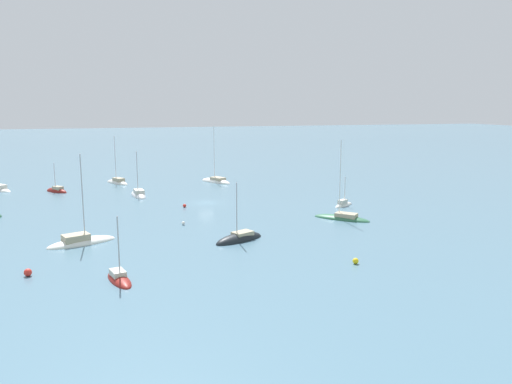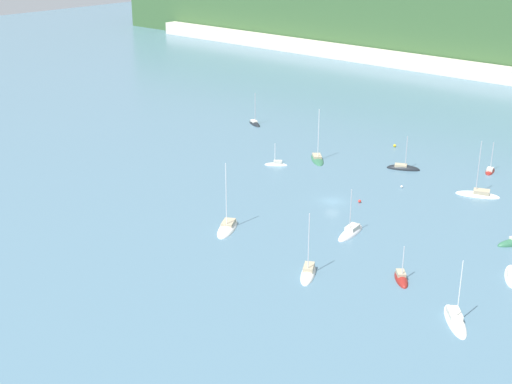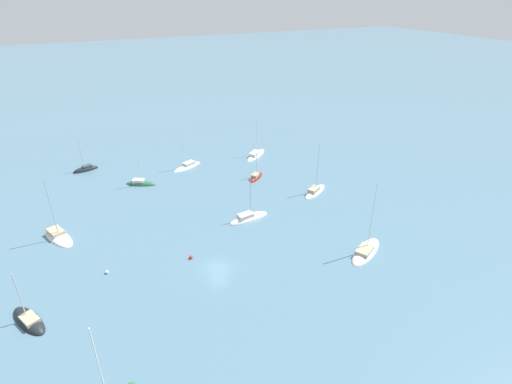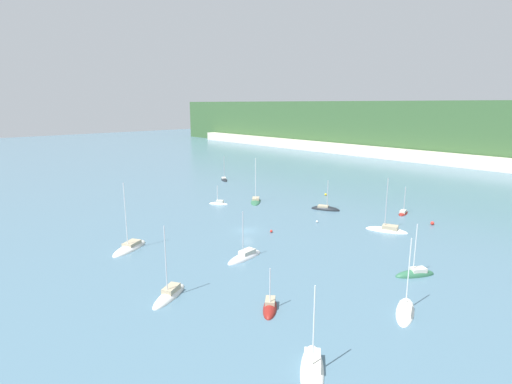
{
  "view_description": "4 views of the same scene",
  "coord_description": "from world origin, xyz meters",
  "px_view_note": "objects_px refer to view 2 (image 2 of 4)",
  "views": [
    {
      "loc": [
        15.33,
        85.02,
        17.01
      ],
      "look_at": [
        -8.33,
        2.66,
        1.96
      ],
      "focal_mm": 35.0,
      "sensor_mm": 36.0,
      "label": 1
    },
    {
      "loc": [
        73.39,
        -105.39,
        51.46
      ],
      "look_at": [
        -9.49,
        -11.65,
        2.89
      ],
      "focal_mm": 50.0,
      "sensor_mm": 36.0,
      "label": 2
    },
    {
      "loc": [
        -45.83,
        15.71,
        38.12
      ],
      "look_at": [
        13.35,
        -12.75,
        3.95
      ],
      "focal_mm": 28.0,
      "sensor_mm": 36.0,
      "label": 3
    },
    {
      "loc": [
        60.0,
        -51.97,
        25.9
      ],
      "look_at": [
        -14.76,
        15.96,
        3.46
      ],
      "focal_mm": 28.0,
      "sensor_mm": 36.0,
      "label": 4
    }
  ],
  "objects_px": {
    "sailboat_7": "(478,195)",
    "sailboat_13": "(401,279)",
    "sailboat_6": "(276,165)",
    "sailboat_2": "(455,320)",
    "mooring_buoy_2": "(395,146)",
    "sailboat_10": "(403,169)",
    "sailboat_0": "(227,228)",
    "sailboat_9": "(255,124)",
    "sailboat_12": "(490,171)",
    "sailboat_3": "(512,276)",
    "sailboat_11": "(317,159)",
    "mooring_buoy_0": "(402,187)",
    "sailboat_8": "(351,233)",
    "sailboat_1": "(308,273)"
  },
  "relations": [
    {
      "from": "sailboat_11",
      "to": "mooring_buoy_2",
      "type": "relative_size",
      "value": 19.0
    },
    {
      "from": "sailboat_12",
      "to": "mooring_buoy_0",
      "type": "bearing_deg",
      "value": 141.3
    },
    {
      "from": "sailboat_0",
      "to": "sailboat_2",
      "type": "relative_size",
      "value": 1.31
    },
    {
      "from": "sailboat_11",
      "to": "mooring_buoy_0",
      "type": "xyz_separation_m",
      "value": [
        23.53,
        -2.92,
        0.13
      ]
    },
    {
      "from": "sailboat_8",
      "to": "sailboat_9",
      "type": "bearing_deg",
      "value": -132.57
    },
    {
      "from": "sailboat_0",
      "to": "sailboat_13",
      "type": "xyz_separation_m",
      "value": [
        32.78,
        3.77,
        -0.01
      ]
    },
    {
      "from": "sailboat_9",
      "to": "sailboat_10",
      "type": "bearing_deg",
      "value": 21.53
    },
    {
      "from": "sailboat_3",
      "to": "sailboat_13",
      "type": "distance_m",
      "value": 17.14
    },
    {
      "from": "sailboat_2",
      "to": "sailboat_9",
      "type": "height_order",
      "value": "sailboat_2"
    },
    {
      "from": "sailboat_9",
      "to": "mooring_buoy_0",
      "type": "xyz_separation_m",
      "value": [
        53.77,
        -15.64,
        0.16
      ]
    },
    {
      "from": "sailboat_2",
      "to": "mooring_buoy_0",
      "type": "bearing_deg",
      "value": 179.01
    },
    {
      "from": "sailboat_10",
      "to": "sailboat_13",
      "type": "relative_size",
      "value": 1.29
    },
    {
      "from": "sailboat_2",
      "to": "sailboat_6",
      "type": "height_order",
      "value": "sailboat_2"
    },
    {
      "from": "sailboat_13",
      "to": "sailboat_10",
      "type": "bearing_deg",
      "value": 168.45
    },
    {
      "from": "sailboat_6",
      "to": "sailboat_13",
      "type": "height_order",
      "value": "sailboat_13"
    },
    {
      "from": "sailboat_6",
      "to": "sailboat_10",
      "type": "distance_m",
      "value": 27.73
    },
    {
      "from": "sailboat_0",
      "to": "mooring_buoy_2",
      "type": "height_order",
      "value": "sailboat_0"
    },
    {
      "from": "sailboat_11",
      "to": "mooring_buoy_2",
      "type": "xyz_separation_m",
      "value": [
        8.04,
        19.98,
        0.2
      ]
    },
    {
      "from": "sailboat_2",
      "to": "sailboat_11",
      "type": "distance_m",
      "value": 70.06
    },
    {
      "from": "sailboat_12",
      "to": "sailboat_3",
      "type": "bearing_deg",
      "value": -167.09
    },
    {
      "from": "sailboat_2",
      "to": "sailboat_7",
      "type": "xyz_separation_m",
      "value": [
        -18.4,
        46.07,
        -0.01
      ]
    },
    {
      "from": "sailboat_7",
      "to": "sailboat_9",
      "type": "relative_size",
      "value": 1.29
    },
    {
      "from": "sailboat_2",
      "to": "mooring_buoy_2",
      "type": "distance_m",
      "value": 78.67
    },
    {
      "from": "sailboat_3",
      "to": "mooring_buoy_0",
      "type": "relative_size",
      "value": 20.24
    },
    {
      "from": "sailboat_7",
      "to": "sailboat_12",
      "type": "distance_m",
      "value": 15.62
    },
    {
      "from": "sailboat_10",
      "to": "sailboat_0",
      "type": "bearing_deg",
      "value": -123.51
    },
    {
      "from": "sailboat_9",
      "to": "mooring_buoy_2",
      "type": "distance_m",
      "value": 38.97
    },
    {
      "from": "sailboat_0",
      "to": "sailboat_11",
      "type": "height_order",
      "value": "sailboat_0"
    },
    {
      "from": "sailboat_6",
      "to": "sailboat_7",
      "type": "distance_m",
      "value": 43.42
    },
    {
      "from": "sailboat_9",
      "to": "mooring_buoy_2",
      "type": "height_order",
      "value": "sailboat_9"
    },
    {
      "from": "sailboat_12",
      "to": "sailboat_2",
      "type": "bearing_deg",
      "value": -174.82
    },
    {
      "from": "sailboat_2",
      "to": "sailboat_13",
      "type": "xyz_separation_m",
      "value": [
        -11.68,
        5.55,
        -0.05
      ]
    },
    {
      "from": "sailboat_10",
      "to": "sailboat_12",
      "type": "xyz_separation_m",
      "value": [
        14.9,
        10.96,
        0.04
      ]
    },
    {
      "from": "sailboat_7",
      "to": "sailboat_11",
      "type": "xyz_separation_m",
      "value": [
        -37.08,
        -3.28,
        -0.01
      ]
    },
    {
      "from": "sailboat_7",
      "to": "sailboat_2",
      "type": "bearing_deg",
      "value": 90.09
    },
    {
      "from": "sailboat_0",
      "to": "sailboat_9",
      "type": "height_order",
      "value": "sailboat_0"
    },
    {
      "from": "sailboat_6",
      "to": "sailboat_13",
      "type": "relative_size",
      "value": 0.85
    },
    {
      "from": "sailboat_0",
      "to": "sailboat_8",
      "type": "height_order",
      "value": "sailboat_0"
    },
    {
      "from": "sailboat_2",
      "to": "sailboat_11",
      "type": "height_order",
      "value": "sailboat_11"
    },
    {
      "from": "sailboat_6",
      "to": "sailboat_3",
      "type": "bearing_deg",
      "value": 130.56
    },
    {
      "from": "mooring_buoy_0",
      "to": "sailboat_12",
      "type": "bearing_deg",
      "value": 66.54
    },
    {
      "from": "sailboat_7",
      "to": "sailboat_13",
      "type": "xyz_separation_m",
      "value": [
        6.72,
        -40.52,
        -0.04
      ]
    },
    {
      "from": "sailboat_1",
      "to": "sailboat_7",
      "type": "height_order",
      "value": "sailboat_7"
    },
    {
      "from": "sailboat_8",
      "to": "sailboat_10",
      "type": "distance_m",
      "value": 37.24
    },
    {
      "from": "sailboat_11",
      "to": "sailboat_12",
      "type": "relative_size",
      "value": 1.76
    },
    {
      "from": "sailboat_2",
      "to": "sailboat_11",
      "type": "relative_size",
      "value": 0.81
    },
    {
      "from": "mooring_buoy_0",
      "to": "mooring_buoy_2",
      "type": "height_order",
      "value": "mooring_buoy_2"
    },
    {
      "from": "mooring_buoy_2",
      "to": "sailboat_1",
      "type": "bearing_deg",
      "value": -69.69
    },
    {
      "from": "sailboat_2",
      "to": "mooring_buoy_2",
      "type": "height_order",
      "value": "sailboat_2"
    },
    {
      "from": "sailboat_3",
      "to": "sailboat_13",
      "type": "bearing_deg",
      "value": 110.34
    }
  ]
}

